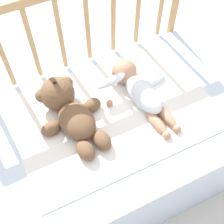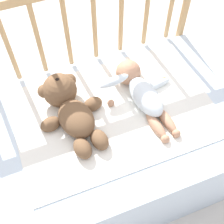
# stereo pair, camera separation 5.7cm
# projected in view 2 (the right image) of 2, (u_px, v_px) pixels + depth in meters

# --- Properties ---
(ground_plane) EXTENTS (12.00, 12.00, 0.00)m
(ground_plane) POSITION_uv_depth(u_px,v_px,m) (113.00, 172.00, 1.74)
(ground_plane) COLOR silver
(crib_mattress) EXTENTS (1.07, 0.72, 0.53)m
(crib_mattress) POSITION_uv_depth(u_px,v_px,m) (113.00, 151.00, 1.52)
(crib_mattress) COLOR silver
(crib_mattress) RESTS_ON ground_plane
(crib_rail) EXTENTS (1.07, 0.04, 0.95)m
(crib_rail) POSITION_uv_depth(u_px,v_px,m) (82.00, 41.00, 1.40)
(crib_rail) COLOR tan
(crib_rail) RESTS_ON ground_plane
(blanket) EXTENTS (0.83, 0.55, 0.01)m
(blanket) POSITION_uv_depth(u_px,v_px,m) (114.00, 113.00, 1.32)
(blanket) COLOR white
(blanket) RESTS_ON crib_mattress
(teddy_bear) EXTENTS (0.29, 0.40, 0.15)m
(teddy_bear) POSITION_uv_depth(u_px,v_px,m) (69.00, 106.00, 1.27)
(teddy_bear) COLOR brown
(teddy_bear) RESTS_ON crib_mattress
(baby) EXTENTS (0.33, 0.42, 0.11)m
(baby) POSITION_uv_depth(u_px,v_px,m) (141.00, 91.00, 1.33)
(baby) COLOR white
(baby) RESTS_ON crib_mattress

